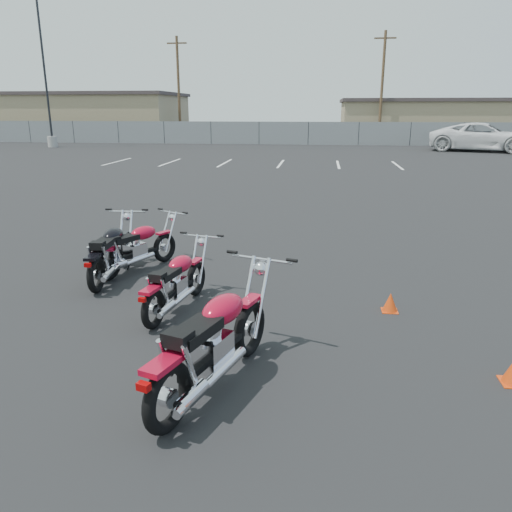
# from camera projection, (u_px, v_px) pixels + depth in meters

# --- Properties ---
(ground) EXTENTS (120.00, 120.00, 0.00)m
(ground) POSITION_uv_depth(u_px,v_px,m) (237.00, 311.00, 7.12)
(ground) COLOR black
(ground) RESTS_ON ground
(motorcycle_front_red) EXTENTS (1.24, 1.86, 0.95)m
(motorcycle_front_red) POSITION_uv_depth(u_px,v_px,m) (137.00, 247.00, 8.77)
(motorcycle_front_red) COLOR black
(motorcycle_front_red) RESTS_ON ground
(motorcycle_second_black) EXTENTS (0.80, 2.07, 1.01)m
(motorcycle_second_black) POSITION_uv_depth(u_px,v_px,m) (111.00, 252.00, 8.38)
(motorcycle_second_black) COLOR black
(motorcycle_second_black) RESTS_ON ground
(motorcycle_third_red) EXTENTS (0.78, 1.88, 0.93)m
(motorcycle_third_red) POSITION_uv_depth(u_px,v_px,m) (176.00, 282.00, 7.02)
(motorcycle_third_red) COLOR black
(motorcycle_third_red) RESTS_ON ground
(motorcycle_rear_red) EXTENTS (1.22, 2.31, 1.14)m
(motorcycle_rear_red) POSITION_uv_depth(u_px,v_px,m) (214.00, 342.00, 5.01)
(motorcycle_rear_red) COLOR black
(motorcycle_rear_red) RESTS_ON ground
(training_cone_near) EXTENTS (0.23, 0.23, 0.27)m
(training_cone_near) POSITION_uv_depth(u_px,v_px,m) (390.00, 302.00, 7.08)
(training_cone_near) COLOR red
(training_cone_near) RESTS_ON ground
(light_pole_west) EXTENTS (0.80, 0.70, 11.85)m
(light_pole_west) POSITION_uv_depth(u_px,v_px,m) (48.00, 103.00, 36.97)
(light_pole_west) COLOR #9B9893
(light_pole_west) RESTS_ON ground
(chainlink_fence) EXTENTS (80.06, 0.06, 1.80)m
(chainlink_fence) POSITION_uv_depth(u_px,v_px,m) (308.00, 133.00, 40.16)
(chainlink_fence) COLOR slate
(chainlink_fence) RESTS_ON ground
(tan_building_west) EXTENTS (18.40, 10.40, 4.30)m
(tan_building_west) POSITION_uv_depth(u_px,v_px,m) (87.00, 116.00, 49.17)
(tan_building_west) COLOR #91815E
(tan_building_west) RESTS_ON ground
(tan_building_east) EXTENTS (14.40, 9.40, 3.70)m
(tan_building_east) POSITION_uv_depth(u_px,v_px,m) (417.00, 119.00, 47.22)
(tan_building_east) COLOR #91815E
(tan_building_east) RESTS_ON ground
(utility_pole_b) EXTENTS (1.80, 0.24, 9.00)m
(utility_pole_b) POSITION_uv_depth(u_px,v_px,m) (179.00, 87.00, 45.32)
(utility_pole_b) COLOR #4C3723
(utility_pole_b) RESTS_ON ground
(utility_pole_c) EXTENTS (1.80, 0.24, 9.00)m
(utility_pole_c) POSITION_uv_depth(u_px,v_px,m) (382.00, 86.00, 42.15)
(utility_pole_c) COLOR #4C3723
(utility_pole_c) RESTS_ON ground
(parking_line_stripes) EXTENTS (15.12, 4.00, 0.01)m
(parking_line_stripes) POSITION_uv_depth(u_px,v_px,m) (252.00, 163.00, 26.45)
(parking_line_stripes) COLOR silver
(parking_line_stripes) RESTS_ON ground
(white_van) EXTENTS (5.62, 8.48, 2.99)m
(white_van) POSITION_uv_depth(u_px,v_px,m) (484.00, 129.00, 33.61)
(white_van) COLOR silver
(white_van) RESTS_ON ground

